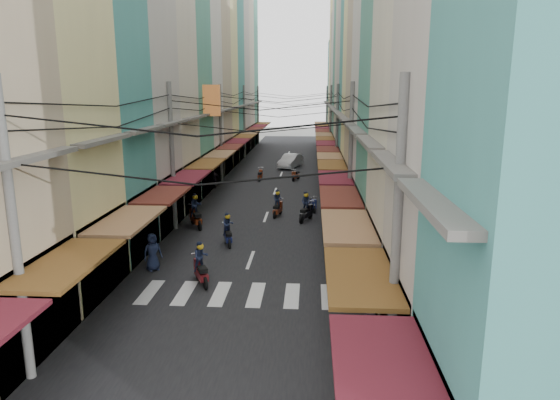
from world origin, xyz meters
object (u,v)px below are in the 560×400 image
at_px(market_umbrella, 417,240).
at_px(traffic_sign, 365,205).
at_px(bicycle, 367,256).
at_px(white_car, 290,168).

xyz_separation_m(market_umbrella, traffic_sign, (-1.24, 6.61, -0.21)).
bearing_deg(bicycle, market_umbrella, -146.08).
xyz_separation_m(white_car, bicycle, (4.81, -27.02, 0.00)).
relative_size(white_car, market_umbrella, 1.91).
bearing_deg(white_car, traffic_sign, -62.23).
distance_m(market_umbrella, traffic_sign, 6.73).
height_order(bicycle, market_umbrella, market_umbrella).
distance_m(bicycle, traffic_sign, 2.91).
xyz_separation_m(bicycle, traffic_sign, (0.06, 2.09, 2.03)).
bearing_deg(bicycle, traffic_sign, 16.38).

